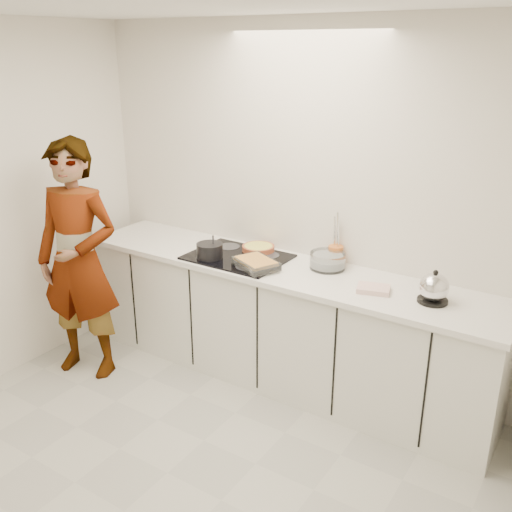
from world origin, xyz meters
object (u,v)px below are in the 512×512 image
Objects in this scene: baking_dish at (256,263)px; utensil_crock at (336,255)px; kettle at (434,289)px; cook at (79,261)px; hob at (238,257)px; tart_dish at (258,248)px; saucepan at (210,251)px; mixing_bowl at (328,261)px.

utensil_crock is at bearing 43.92° from baking_dish.
kettle is 2.51m from cook.
hob is at bearing -156.74° from utensil_crock.
tart_dish is 0.39m from saucepan.
utensil_crock is (0.01, 0.11, 0.01)m from mixing_bowl.
hob is at bearing 41.66° from saucepan.
cook is (-1.62, -0.98, -0.07)m from utensil_crock.
baking_dish is at bearing -59.82° from tart_dish.
baking_dish is (0.24, -0.12, 0.04)m from hob.
utensil_crock is at bearing 27.34° from saucepan.
kettle is (1.61, 0.15, 0.02)m from saucepan.
tart_dish is 1.16× the size of saucepan.
utensil_crock is (0.82, 0.42, -0.00)m from saucepan.
tart_dish is at bearing 55.79° from saucepan.
utensil_crock is at bearing 15.17° from cook.
cook is at bearing -139.27° from tart_dish.
mixing_bowl is (0.66, 0.17, 0.05)m from hob.
hob is 5.30× the size of utensil_crock.
mixing_bowl is 0.11m from utensil_crock.
baking_dish is at bearing -26.52° from hob.
tart_dish is 0.16× the size of cook.
kettle is (0.80, -0.16, 0.04)m from mixing_bowl.
saucepan reaches higher than mixing_bowl.
cook is at bearing -144.07° from hob.
saucepan is at bearing -124.21° from tart_dish.
kettle is (1.39, -0.17, 0.05)m from tart_dish.
mixing_bowl reaches higher than hob.
baking_dish is 1.69× the size of kettle.
tart_dish is (0.06, 0.19, 0.03)m from hob.
baking_dish is (0.18, -0.31, 0.01)m from tart_dish.
hob is 2.86× the size of saucepan.
baking_dish is 1.13× the size of mixing_bowl.
mixing_bowl reaches higher than tart_dish.
kettle reaches higher than hob.
saucepan is 1.14× the size of kettle.
mixing_bowl is 1.83m from cook.
cook is at bearing -154.52° from baking_dish.
baking_dish is (0.40, 0.02, -0.02)m from saucepan.
mixing_bowl reaches higher than baking_dish.
hob is at bearing 20.00° from cook.
mixing_bowl is 0.18× the size of cook.
tart_dish is at bearing 178.87° from mixing_bowl.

